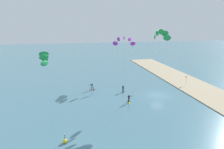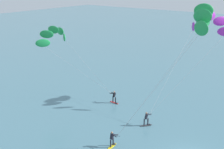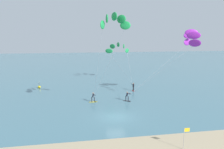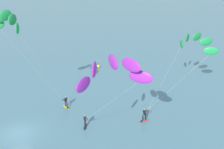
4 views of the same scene
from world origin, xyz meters
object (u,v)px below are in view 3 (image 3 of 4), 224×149
Objects in this scene: kitesurfer_far_out at (189,40)px; beach_flag at (185,134)px; marker_buoy at (39,87)px; kitesurfer_nearshore at (113,26)px; kitesurfer_mid_water at (119,49)px.

kitesurfer_far_out reaches higher than beach_flag.
kitesurfer_far_out is 31.29m from marker_buoy.
marker_buoy is (-12.69, 18.59, -12.04)m from kitesurfer_nearshore.
marker_buoy is at bearing -168.06° from kitesurfer_mid_water.
kitesurfer_nearshore reaches higher than kitesurfer_mid_water.
kitesurfer_far_out reaches higher than marker_buoy.
kitesurfer_mid_water is 20.00m from marker_buoy.
kitesurfer_far_out reaches higher than kitesurfer_mid_water.
kitesurfer_mid_water is at bearing 111.66° from kitesurfer_far_out.
beach_flag is at bearing -58.49° from marker_buoy.
beach_flag is (-0.18, -33.01, -6.26)m from kitesurfer_mid_water.
kitesurfer_mid_water is 33.60m from beach_flag.
kitesurfer_far_out is (12.86, 3.61, -1.95)m from kitesurfer_nearshore.
beach_flag is at bearing -90.31° from kitesurfer_mid_water.
kitesurfer_nearshore is at bearing -164.34° from kitesurfer_far_out.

